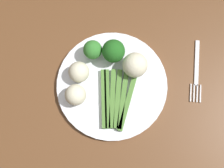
% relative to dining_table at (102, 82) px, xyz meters
% --- Properties ---
extents(ground_plane, '(6.00, 6.00, 0.02)m').
position_rel_dining_table_xyz_m(ground_plane, '(0.00, 0.00, -0.67)').
color(ground_plane, '#B7A88E').
extents(dining_table, '(1.43, 1.03, 0.76)m').
position_rel_dining_table_xyz_m(dining_table, '(0.00, 0.00, 0.00)').
color(dining_table, brown).
rests_on(dining_table, ground_plane).
extents(plate, '(0.27, 0.27, 0.01)m').
position_rel_dining_table_xyz_m(plate, '(-0.02, 0.03, 0.10)').
color(plate, white).
rests_on(plate, dining_table).
extents(asparagus_bundle, '(0.11, 0.15, 0.01)m').
position_rel_dining_table_xyz_m(asparagus_bundle, '(-0.03, 0.07, 0.11)').
color(asparagus_bundle, '#47752D').
rests_on(asparagus_bundle, plate).
extents(broccoli_back, '(0.05, 0.05, 0.06)m').
position_rel_dining_table_xyz_m(broccoli_back, '(0.01, -0.05, 0.14)').
color(broccoli_back, '#609E3D').
rests_on(broccoli_back, plate).
extents(broccoli_near_center, '(0.06, 0.06, 0.07)m').
position_rel_dining_table_xyz_m(broccoli_near_center, '(-0.04, -0.04, 0.15)').
color(broccoli_near_center, '#4C7F2B').
rests_on(broccoli_near_center, plate).
extents(cauliflower_edge, '(0.05, 0.05, 0.05)m').
position_rel_dining_table_xyz_m(cauliflower_edge, '(0.06, 0.05, 0.13)').
color(cauliflower_edge, beige).
rests_on(cauliflower_edge, plate).
extents(cauliflower_outer_edge, '(0.05, 0.05, 0.05)m').
position_rel_dining_table_xyz_m(cauliflower_outer_edge, '(0.05, -0.00, 0.13)').
color(cauliflower_outer_edge, beige).
rests_on(cauliflower_outer_edge, plate).
extents(cauliflower_near_fork, '(0.06, 0.06, 0.06)m').
position_rel_dining_table_xyz_m(cauliflower_near_fork, '(-0.08, -0.00, 0.14)').
color(cauliflower_near_fork, beige).
rests_on(cauliflower_near_fork, plate).
extents(fork, '(0.05, 0.17, 0.00)m').
position_rel_dining_table_xyz_m(fork, '(-0.24, 0.02, 0.10)').
color(fork, silver).
rests_on(fork, dining_table).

